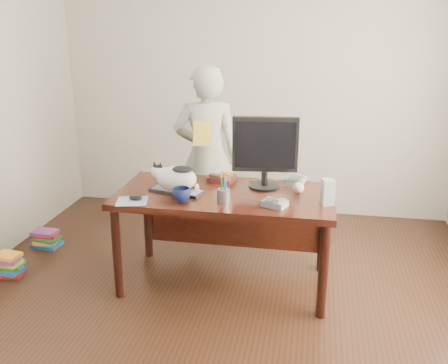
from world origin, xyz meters
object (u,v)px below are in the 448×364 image
desk (227,208)px  monitor (265,149)px  cat (175,177)px  phone (275,203)px  mouse (136,198)px  coffee_mug (181,195)px  person (207,156)px  calculator (295,180)px  keyboard (177,191)px  speaker (328,192)px  book_pile_b (46,239)px  baseball (298,188)px  book_stack (222,177)px  book_pile_a (8,265)px  pen_cup (224,194)px

desk → monitor: size_ratio=2.91×
cat → phone: 0.78m
mouse → coffee_mug: (0.33, 0.04, 0.03)m
person → calculator: bearing=140.5°
keyboard → coffee_mug: coffee_mug is taller
mouse → speaker: 1.35m
coffee_mug → calculator: 0.96m
cat → coffee_mug: bearing=-47.0°
speaker → book_pile_b: size_ratio=0.70×
baseball → keyboard: bearing=-170.2°
mouse → phone: bearing=-9.7°
cat → speaker: (1.11, -0.05, -0.03)m
person → book_stack: bearing=104.7°
monitor → book_pile_a: (-2.02, -0.35, -0.97)m
pen_cup → calculator: (0.47, 0.54, -0.04)m
phone → speaker: size_ratio=1.08×
desk → book_pile_b: desk is taller
baseball → book_pile_a: baseball is taller
keyboard → mouse: bearing=-121.9°
keyboard → calculator: bearing=38.9°
monitor → person: (-0.58, 0.62, -0.25)m
pen_cup → book_pile_b: bearing=162.1°
coffee_mug → person: bearing=92.4°
pen_cup → speaker: (0.71, 0.11, 0.03)m
pen_cup → mouse: size_ratio=2.14×
mouse → book_pile_a: 1.35m
desk → phone: phone is taller
keyboard → book_pile_b: bearing=178.1°
pen_cup → mouse: 0.63m
baseball → calculator: size_ratio=0.39×
book_pile_a → baseball: bearing=7.4°
desk → phone: 0.52m
cat → phone: size_ratio=2.03×
mouse → person: size_ratio=0.07×
baseball → book_stack: (-0.61, 0.17, -0.01)m
calculator → book_pile_a: 2.41m
desk → keyboard: keyboard is taller
keyboard → calculator: 0.94m
cat → speaker: 1.11m
pen_cup → book_stack: pen_cup is taller
pen_cup → mouse: pen_cup is taller
phone → desk: bearing=165.6°
pen_cup → cat: bearing=158.2°
cat → book_pile_b: size_ratio=1.53×
mouse → baseball: (1.13, 0.38, 0.02)m
baseball → desk: bearing=-178.0°
phone → baseball: 0.34m
keyboard → coffee_mug: bearing=-50.0°
speaker → person: (-1.05, 0.88, -0.03)m
phone → coffee_mug: bearing=-155.0°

